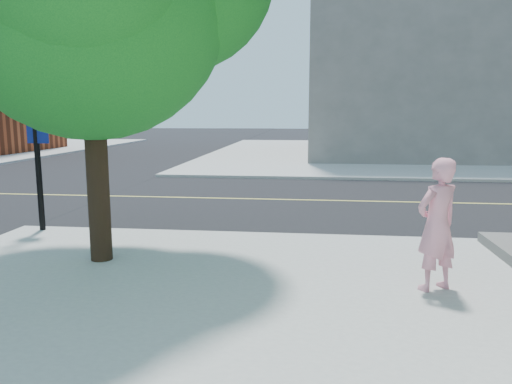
# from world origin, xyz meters

# --- Properties ---
(ground) EXTENTS (140.00, 140.00, 0.00)m
(ground) POSITION_xyz_m (0.00, 0.00, 0.00)
(ground) COLOR black
(ground) RESTS_ON ground
(road_ew) EXTENTS (140.00, 9.00, 0.01)m
(road_ew) POSITION_xyz_m (0.00, 4.50, 0.01)
(road_ew) COLOR black
(road_ew) RESTS_ON ground
(sidewalk_ne) EXTENTS (29.00, 25.00, 0.12)m
(sidewalk_ne) POSITION_xyz_m (13.50, 21.50, 0.06)
(sidewalk_ne) COLOR #ACACA8
(sidewalk_ne) RESTS_ON ground
(filler_ne) EXTENTS (18.00, 16.00, 14.00)m
(filler_ne) POSITION_xyz_m (14.00, 22.00, 7.12)
(filler_ne) COLOR slate
(filler_ne) RESTS_ON sidewalk_ne
(man_on_phone) EXTENTS (0.80, 0.73, 1.84)m
(man_on_phone) POSITION_xyz_m (6.93, -2.98, 1.04)
(man_on_phone) COLOR pink
(man_on_phone) RESTS_ON sidewalk_se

